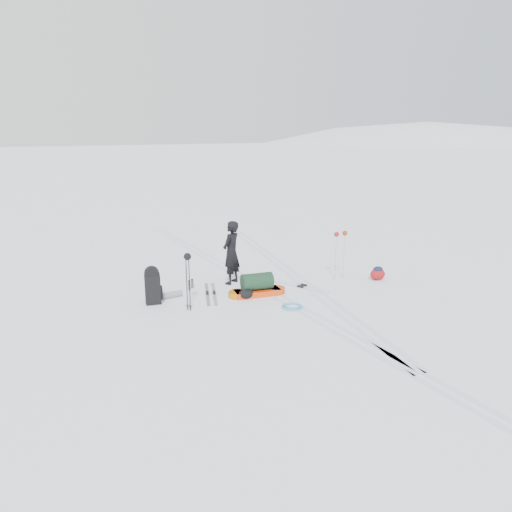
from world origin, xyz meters
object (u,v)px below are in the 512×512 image
at_px(skier, 231,253).
at_px(ski_poles_black, 188,264).
at_px(pulk_sled, 257,287).
at_px(expedition_rucksack, 155,286).

distance_m(skier, ski_poles_black, 2.19).
bearing_deg(skier, pulk_sled, 62.29).
xyz_separation_m(pulk_sled, ski_poles_black, (-1.83, -0.29, 0.88)).
xyz_separation_m(skier, expedition_rucksack, (-2.20, -0.65, -0.43)).
bearing_deg(ski_poles_black, skier, 45.69).
bearing_deg(pulk_sled, expedition_rucksack, 174.53).
xyz_separation_m(skier, pulk_sled, (0.20, -1.15, -0.62)).
bearing_deg(pulk_sled, skier, 106.26).
bearing_deg(skier, ski_poles_black, 3.94).
height_order(skier, expedition_rucksack, skier).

